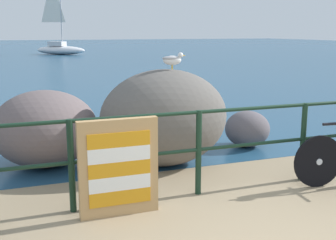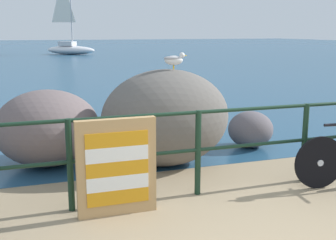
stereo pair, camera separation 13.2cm
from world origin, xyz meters
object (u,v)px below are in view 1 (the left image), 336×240
seagull (172,59)px  sailboat (60,46)px  breakwater_boulder_left (45,128)px  breakwater_boulder_main (165,118)px  breakwater_boulder_right (247,129)px  folded_deckchair_stack (119,168)px

seagull → sailboat: 30.73m
sailboat → breakwater_boulder_left: bearing=-58.0°
breakwater_boulder_main → seagull: bearing=-39.4°
seagull → sailboat: (1.72, 30.67, -0.82)m
seagull → breakwater_boulder_left: bearing=165.6°
breakwater_boulder_left → sailboat: size_ratio=0.24×
breakwater_boulder_main → breakwater_boulder_right: (1.64, 0.46, -0.39)m
folded_deckchair_stack → breakwater_boulder_left: breakwater_boulder_left is taller
breakwater_boulder_left → seagull: (1.71, -0.64, 0.98)m
breakwater_boulder_left → folded_deckchair_stack: bearing=-73.9°
seagull → folded_deckchair_stack: bearing=-122.8°
breakwater_boulder_main → folded_deckchair_stack: bearing=-125.0°
folded_deckchair_stack → seagull: seagull is taller
folded_deckchair_stack → seagull: size_ratio=3.05×
breakwater_boulder_main → breakwater_boulder_right: breakwater_boulder_main is taller
breakwater_boulder_right → seagull: (-1.55, -0.54, 1.23)m
folded_deckchair_stack → sailboat: size_ratio=0.17×
folded_deckchair_stack → seagull: 2.06m
breakwater_boulder_left → breakwater_boulder_right: breakwater_boulder_left is taller
breakwater_boulder_left → seagull: bearing=-20.4°
folded_deckchair_stack → seagull: (1.12, 1.40, 1.01)m
folded_deckchair_stack → breakwater_boulder_main: (1.03, 1.47, 0.18)m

